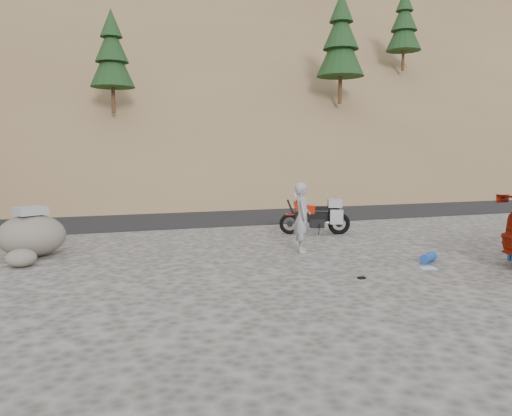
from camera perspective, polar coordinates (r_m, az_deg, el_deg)
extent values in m
plane|color=#45423F|center=(11.38, 8.81, -5.85)|extent=(140.00, 140.00, 0.00)
cube|color=black|center=(19.71, -3.22, -0.60)|extent=(120.00, 7.00, 0.05)
cube|color=brown|center=(40.90, -8.46, 14.22)|extent=(110.00, 51.90, 46.72)
cube|color=brown|center=(40.94, -8.47, 14.64)|extent=(110.00, 43.28, 36.46)
cube|color=brown|center=(61.41, -11.94, 17.17)|extent=(120.00, 40.00, 30.00)
cylinder|color=#341E12|center=(24.04, -16.00, 12.13)|extent=(0.17, 0.17, 1.40)
cone|color=black|center=(24.25, -16.12, 15.76)|extent=(2.00, 2.00, 2.25)
cone|color=black|center=(24.40, -16.18, 17.73)|extent=(1.50, 1.50, 1.76)
cone|color=black|center=(24.59, -16.25, 19.68)|extent=(1.00, 1.00, 1.26)
cylinder|color=#341E12|center=(28.35, 9.59, 13.51)|extent=(0.22, 0.22, 1.82)
cone|color=black|center=(28.67, 9.67, 17.49)|extent=(2.60, 2.60, 2.92)
cone|color=black|center=(28.90, 9.71, 19.65)|extent=(1.95, 1.95, 2.28)
cone|color=black|center=(29.18, 9.76, 21.77)|extent=(1.30, 1.30, 1.64)
cylinder|color=#341E12|center=(34.32, 16.46, 16.10)|extent=(0.18, 0.18, 1.54)
cone|color=black|center=(34.65, 16.55, 18.86)|extent=(2.20, 2.20, 2.48)
cone|color=black|center=(34.87, 16.60, 20.37)|extent=(1.65, 1.65, 1.93)
cone|color=black|center=(35.11, 16.65, 21.85)|extent=(1.10, 1.10, 1.39)
torus|color=black|center=(14.67, 3.89, -1.81)|extent=(0.62, 0.30, 0.62)
cylinder|color=black|center=(14.67, 3.89, -1.81)|extent=(0.20, 0.11, 0.19)
torus|color=black|center=(14.85, 9.47, -1.79)|extent=(0.66, 0.33, 0.65)
cylinder|color=black|center=(14.85, 9.47, -1.79)|extent=(0.22, 0.14, 0.21)
cylinder|color=black|center=(14.63, 4.19, -0.47)|extent=(0.35, 0.16, 0.76)
cylinder|color=black|center=(14.60, 4.71, 0.92)|extent=(0.22, 0.56, 0.04)
cube|color=black|center=(14.71, 6.62, -1.01)|extent=(1.14, 0.56, 0.28)
cube|color=black|center=(14.75, 6.97, -1.73)|extent=(0.49, 0.40, 0.26)
cube|color=#931708|center=(14.66, 5.80, -0.10)|extent=(0.55, 0.42, 0.29)
cube|color=#931708|center=(14.62, 4.82, 0.33)|extent=(0.37, 0.39, 0.33)
cube|color=silver|center=(14.59, 4.57, 1.28)|extent=(0.19, 0.30, 0.24)
cube|color=black|center=(14.71, 7.53, -0.03)|extent=(0.55, 0.36, 0.11)
cube|color=black|center=(14.77, 8.90, -0.17)|extent=(0.36, 0.26, 0.09)
cube|color=#B9BABE|center=(14.56, 9.18, -1.01)|extent=(0.39, 0.22, 0.42)
cube|color=#B9BABE|center=(15.03, 8.88, -0.77)|extent=(0.39, 0.22, 0.42)
cube|color=gray|center=(14.75, 8.98, 0.55)|extent=(0.47, 0.42, 0.24)
cube|color=#931708|center=(14.63, 3.90, -0.72)|extent=(0.30, 0.19, 0.04)
cylinder|color=black|center=(14.61, 7.22, -2.44)|extent=(0.08, 0.19, 0.34)
cylinder|color=#B9BABE|center=(14.68, 8.85, -1.61)|extent=(0.43, 0.21, 0.12)
imported|color=gray|center=(12.19, 5.25, -4.99)|extent=(0.58, 0.71, 1.68)
ellipsoid|color=#514D45|center=(12.60, -24.26, -2.90)|extent=(1.83, 1.69, 0.98)
cube|color=gray|center=(12.53, -24.39, -0.29)|extent=(0.81, 0.76, 0.18)
ellipsoid|color=#514D45|center=(11.63, -25.27, -5.18)|extent=(0.79, 0.76, 0.38)
cylinder|color=#19449A|center=(11.61, 19.10, -5.38)|extent=(0.54, 0.44, 0.20)
cylinder|color=#19449A|center=(12.50, 27.00, -4.81)|extent=(0.12, 0.12, 0.25)
cube|color=black|center=(9.81, 11.97, -7.80)|extent=(0.14, 0.11, 0.04)
cube|color=#8DADDA|center=(11.02, 19.04, -6.51)|extent=(0.37, 0.31, 0.01)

